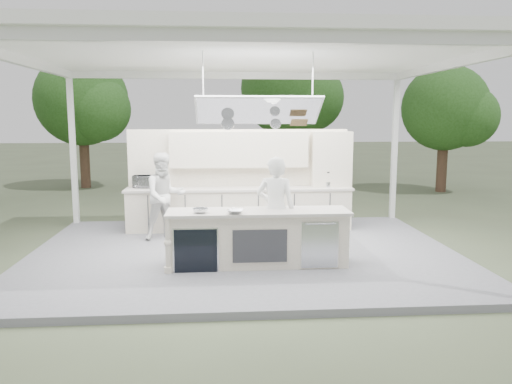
{
  "coord_description": "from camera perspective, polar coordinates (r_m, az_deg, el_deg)",
  "views": [
    {
      "loc": [
        -0.46,
        -9.2,
        2.63
      ],
      "look_at": [
        0.26,
        0.4,
        1.19
      ],
      "focal_mm": 35.0,
      "sensor_mm": 36.0,
      "label": 1
    }
  ],
  "objects": [
    {
      "name": "back_wall_unit",
      "position": [
        11.4,
        0.28,
        3.18
      ],
      "size": [
        5.05,
        0.48,
        2.25
      ],
      "color": "#EFE5CB",
      "rests_on": "stage_deck"
    },
    {
      "name": "toaster_oven",
      "position": [
        11.49,
        -12.52,
        1.19
      ],
      "size": [
        0.56,
        0.42,
        0.28
      ],
      "primitive_type": "imported",
      "rotation": [
        0.0,
        0.0,
        -0.15
      ],
      "color": "silver",
      "rests_on": "back_counter"
    },
    {
      "name": "demo_island",
      "position": [
        8.56,
        0.11,
        -5.26
      ],
      "size": [
        3.1,
        0.79,
        0.95
      ],
      "color": "#EFE5CB",
      "rests_on": "stage_deck"
    },
    {
      "name": "bowl_large",
      "position": [
        8.2,
        -2.38,
        -2.25
      ],
      "size": [
        0.35,
        0.35,
        0.07
      ],
      "primitive_type": "imported",
      "rotation": [
        0.0,
        0.0,
        -0.32
      ],
      "color": "silver",
      "rests_on": "demo_island"
    },
    {
      "name": "bowl_small",
      "position": [
        8.29,
        -6.39,
        -2.13
      ],
      "size": [
        0.27,
        0.27,
        0.08
      ],
      "primitive_type": "imported",
      "rotation": [
        0.0,
        0.0,
        -0.06
      ],
      "color": "silver",
      "rests_on": "demo_island"
    },
    {
      "name": "sous_chef",
      "position": [
        10.5,
        -10.39,
        -0.46
      ],
      "size": [
        1.08,
        0.98,
        1.8
      ],
      "primitive_type": "imported",
      "rotation": [
        0.0,
        0.0,
        0.41
      ],
      "color": "silver",
      "rests_on": "stage_deck"
    },
    {
      "name": "tent",
      "position": [
        9.27,
        -1.45,
        15.18
      ],
      "size": [
        8.2,
        6.2,
        3.86
      ],
      "color": "white",
      "rests_on": "ground"
    },
    {
      "name": "tree_cluster",
      "position": [
        18.99,
        -3.45,
        10.46
      ],
      "size": [
        19.55,
        9.4,
        5.85
      ],
      "color": "#482F24",
      "rests_on": "ground"
    },
    {
      "name": "back_counter",
      "position": [
        11.3,
        -1.89,
        -1.88
      ],
      "size": [
        5.08,
        0.72,
        0.95
      ],
      "color": "#EFE5CB",
      "rests_on": "stage_deck"
    },
    {
      "name": "ground",
      "position": [
        9.58,
        -1.38,
        -7.45
      ],
      "size": [
        90.0,
        90.0,
        0.0
      ],
      "primitive_type": "plane",
      "color": "#4B563B",
      "rests_on": "ground"
    },
    {
      "name": "stage_deck",
      "position": [
        9.57,
        -1.39,
        -7.1
      ],
      "size": [
        8.0,
        6.0,
        0.12
      ],
      "primitive_type": "cube",
      "color": "slate",
      "rests_on": "ground"
    },
    {
      "name": "head_chef",
      "position": [
        8.71,
        2.26,
        -2.0
      ],
      "size": [
        0.76,
        0.59,
        1.85
      ],
      "primitive_type": "imported",
      "rotation": [
        0.0,
        0.0,
        2.91
      ],
      "color": "white",
      "rests_on": "stage_deck"
    }
  ]
}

